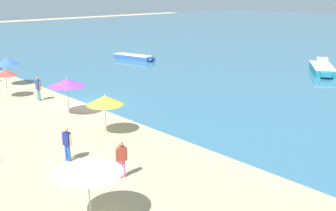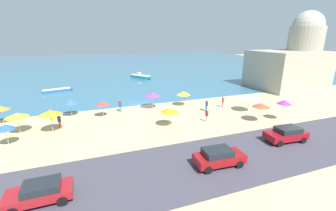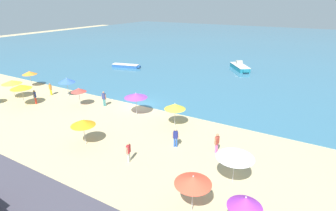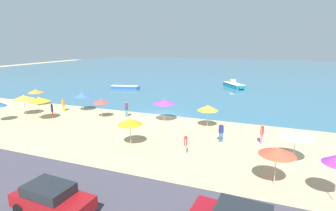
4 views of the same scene
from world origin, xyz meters
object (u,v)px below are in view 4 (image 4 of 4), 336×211
beach_umbrella_6 (23,97)px  bather_3 (221,131)px  beach_umbrella_9 (82,95)px  beach_umbrella_1 (164,102)px  beach_umbrella_2 (101,101)px  bather_4 (63,104)px  beach_umbrella_10 (277,151)px  beach_umbrella_4 (208,108)px  bather_0 (52,110)px  skiff_nearshore (234,85)px  parked_car_0 (52,198)px  beach_umbrella_7 (296,134)px  beach_umbrella_5 (36,91)px  skiff_offshore (125,87)px  beach_umbrella_8 (130,122)px  bather_2 (186,143)px  bather_5 (262,133)px  bather_1 (127,108)px  beach_umbrella_3 (39,99)px

beach_umbrella_6 → bather_3: beach_umbrella_6 is taller
beach_umbrella_9 → beach_umbrella_6: bearing=-142.2°
beach_umbrella_1 → beach_umbrella_6: (-16.07, -3.47, -0.05)m
beach_umbrella_2 → beach_umbrella_6: (-8.99, -2.25, 0.19)m
bather_4 → bather_3: bearing=-9.7°
beach_umbrella_10 → bather_3: (-4.19, 5.80, -1.18)m
beach_umbrella_4 → bather_0: bearing=-169.7°
beach_umbrella_1 → skiff_nearshore: 25.20m
parked_car_0 → beach_umbrella_7: bearing=42.5°
bather_0 → bather_4: bather_0 is taller
beach_umbrella_6 → beach_umbrella_9: size_ratio=1.01×
beach_umbrella_5 → beach_umbrella_9: size_ratio=0.95×
beach_umbrella_1 → skiff_offshore: 21.59m
bather_0 → bather_3: bather_3 is taller
beach_umbrella_2 → beach_umbrella_6: size_ratio=0.92×
beach_umbrella_1 → beach_umbrella_6: bearing=-167.8°
beach_umbrella_2 → skiff_offshore: (-7.11, 17.40, -1.59)m
skiff_nearshore → skiff_offshore: size_ratio=1.01×
parked_car_0 → beach_umbrella_8: bearing=94.8°
bather_2 → bather_5: size_ratio=0.99×
beach_umbrella_9 → bather_1: (6.34, -0.33, -1.05)m
bather_5 → skiff_offshore: bearing=141.6°
beach_umbrella_8 → bather_0: size_ratio=1.39×
beach_umbrella_8 → bather_1: beach_umbrella_8 is taller
bather_5 → parked_car_0: 16.40m
beach_umbrella_4 → beach_umbrella_7: (7.45, -5.66, 0.16)m
beach_umbrella_5 → bather_3: size_ratio=1.34×
beach_umbrella_8 → bather_3: (6.81, 3.39, -1.07)m
beach_umbrella_7 → parked_car_0: 15.66m
beach_umbrella_10 → bather_4: (-24.16, 9.21, -1.25)m
beach_umbrella_8 → bather_3: bearing=26.5°
beach_umbrella_9 → bather_4: beach_umbrella_9 is taller
bather_2 → skiff_nearshore: bearing=91.0°
beach_umbrella_3 → beach_umbrella_8: (12.67, -2.82, -0.28)m
beach_umbrella_4 → bather_2: (-0.04, -7.17, -1.06)m
bather_4 → bather_5: bather_5 is taller
beach_umbrella_2 → skiff_nearshore: beach_umbrella_2 is taller
beach_umbrella_1 → beach_umbrella_4: beach_umbrella_1 is taller
beach_umbrella_2 → beach_umbrella_4: (11.85, 0.94, 0.07)m
beach_umbrella_3 → bather_3: 19.54m
beach_umbrella_8 → beach_umbrella_10: bearing=-12.3°
skiff_nearshore → beach_umbrella_1: bearing=-99.6°
beach_umbrella_10 → bather_2: size_ratio=1.46×
beach_umbrella_8 → skiff_offshore: (-14.11, 23.38, -1.69)m
beach_umbrella_9 → parked_car_0: (11.68, -16.96, -1.21)m
beach_umbrella_3 → parked_car_0: (13.44, -12.10, -1.46)m
beach_umbrella_10 → bather_3: 7.26m
bather_0 → beach_umbrella_9: bearing=73.6°
bather_1 → skiff_offshore: (-9.54, 16.04, -0.67)m
beach_umbrella_5 → bather_3: 25.79m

